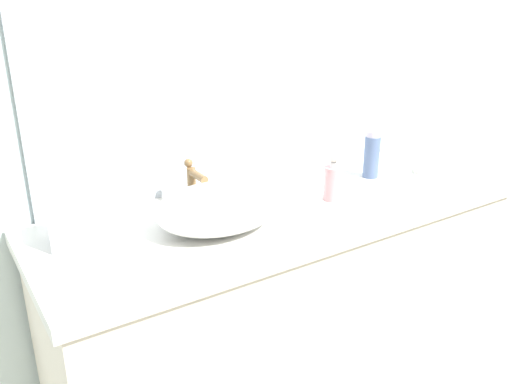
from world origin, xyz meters
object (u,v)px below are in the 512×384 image
object	(u,v)px
sink_basin	(219,207)
candle_jar	(420,169)
tissue_box	(70,218)
soap_dispenser	(333,180)
lotion_bottle	(372,154)

from	to	relation	value
sink_basin	candle_jar	distance (m)	0.91
sink_basin	tissue_box	xyz separation A→B (m)	(-0.40, 0.13, 0.01)
sink_basin	candle_jar	world-z (taller)	sink_basin
sink_basin	soap_dispenser	distance (m)	0.43
lotion_bottle	tissue_box	world-z (taller)	lotion_bottle
lotion_bottle	tissue_box	size ratio (longest dim) A/B	1.04
sink_basin	tissue_box	distance (m)	0.42
sink_basin	lotion_bottle	bearing A→B (deg)	7.02
sink_basin	tissue_box	bearing A→B (deg)	161.56
lotion_bottle	sink_basin	bearing A→B (deg)	-172.98
candle_jar	soap_dispenser	bearing A→B (deg)	-176.36
sink_basin	lotion_bottle	distance (m)	0.71
sink_basin	candle_jar	xyz separation A→B (m)	(0.90, 0.02, -0.05)
lotion_bottle	tissue_box	xyz separation A→B (m)	(-1.11, 0.05, -0.01)
candle_jar	tissue_box	bearing A→B (deg)	174.86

